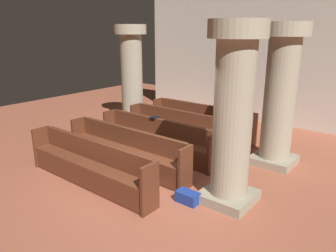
% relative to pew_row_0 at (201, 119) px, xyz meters
% --- Properties ---
extents(ground_plane, '(19.20, 19.20, 0.00)m').
position_rel_pew_row_0_xyz_m(ground_plane, '(1.03, -3.47, -0.49)').
color(ground_plane, '#AD5B42').
extents(back_wall, '(10.00, 0.16, 4.50)m').
position_rel_pew_row_0_xyz_m(back_wall, '(1.03, 2.61, 1.76)').
color(back_wall, silver).
rests_on(back_wall, ground).
extents(pew_row_0, '(3.41, 0.46, 0.91)m').
position_rel_pew_row_0_xyz_m(pew_row_0, '(0.00, 0.00, 0.00)').
color(pew_row_0, brown).
rests_on(pew_row_0, ground).
extents(pew_row_1, '(3.41, 0.46, 0.91)m').
position_rel_pew_row_0_xyz_m(pew_row_1, '(0.00, -1.04, 0.00)').
color(pew_row_1, brown).
rests_on(pew_row_1, ground).
extents(pew_row_2, '(3.41, 0.47, 0.91)m').
position_rel_pew_row_0_xyz_m(pew_row_2, '(0.00, -2.09, 0.00)').
color(pew_row_2, brown).
rests_on(pew_row_2, ground).
extents(pew_row_3, '(3.41, 0.46, 0.91)m').
position_rel_pew_row_0_xyz_m(pew_row_3, '(0.00, -3.13, 0.00)').
color(pew_row_3, brown).
rests_on(pew_row_3, ground).
extents(pew_row_4, '(3.41, 0.46, 0.91)m').
position_rel_pew_row_0_xyz_m(pew_row_4, '(0.00, -4.18, 0.00)').
color(pew_row_4, brown).
rests_on(pew_row_4, ground).
extents(pillar_aisle_side, '(1.02, 1.02, 3.23)m').
position_rel_pew_row_0_xyz_m(pillar_aisle_side, '(2.54, -0.74, 1.19)').
color(pillar_aisle_side, '#9F967E').
rests_on(pillar_aisle_side, ground).
extents(pillar_far_side, '(1.02, 1.02, 3.23)m').
position_rel_pew_row_0_xyz_m(pillar_far_side, '(-2.49, -0.38, 1.19)').
color(pillar_far_side, '#9F967E').
rests_on(pillar_far_side, ground).
extents(pillar_aisle_rear, '(0.98, 0.98, 3.23)m').
position_rel_pew_row_0_xyz_m(pillar_aisle_rear, '(2.54, -2.99, 1.19)').
color(pillar_aisle_rear, '#9F967E').
rests_on(pillar_aisle_rear, ground).
extents(lectern, '(0.48, 0.45, 1.08)m').
position_rel_pew_row_0_xyz_m(lectern, '(0.62, 1.08, -0.04)').
color(lectern, brown).
rests_on(lectern, ground).
extents(hymn_book, '(0.15, 0.21, 0.03)m').
position_rel_pew_row_0_xyz_m(hymn_book, '(-0.19, -1.90, 0.43)').
color(hymn_book, black).
rests_on(hymn_book, pew_row_2).
extents(kneeler_box_blue, '(0.43, 0.25, 0.21)m').
position_rel_pew_row_0_xyz_m(kneeler_box_blue, '(1.99, -3.51, -0.39)').
color(kneeler_box_blue, navy).
rests_on(kneeler_box_blue, ground).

